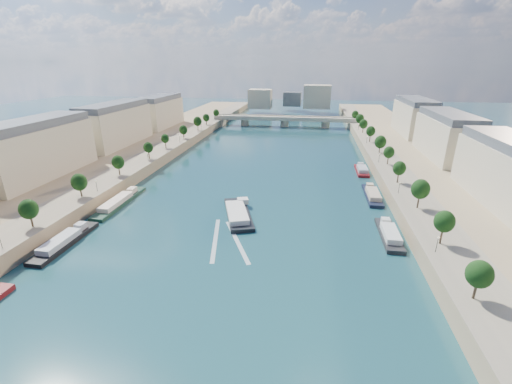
% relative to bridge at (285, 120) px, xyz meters
% --- Properties ---
extents(ground, '(700.00, 700.00, 0.00)m').
position_rel_bridge_xyz_m(ground, '(0.00, -139.49, -5.08)').
color(ground, '#0B2332').
rests_on(ground, ground).
extents(quay_left, '(44.00, 520.00, 5.00)m').
position_rel_bridge_xyz_m(quay_left, '(-72.00, -139.49, -2.58)').
color(quay_left, '#9E8460').
rests_on(quay_left, ground).
extents(quay_right, '(44.00, 520.00, 5.00)m').
position_rel_bridge_xyz_m(quay_right, '(72.00, -139.49, -2.58)').
color(quay_right, '#9E8460').
rests_on(quay_right, ground).
extents(pave_left, '(14.00, 520.00, 0.10)m').
position_rel_bridge_xyz_m(pave_left, '(-57.00, -139.49, -0.03)').
color(pave_left, gray).
rests_on(pave_left, quay_left).
extents(pave_right, '(14.00, 520.00, 0.10)m').
position_rel_bridge_xyz_m(pave_right, '(57.00, -139.49, -0.03)').
color(pave_right, gray).
rests_on(pave_right, quay_right).
extents(trees_left, '(4.80, 268.80, 8.26)m').
position_rel_bridge_xyz_m(trees_left, '(-55.00, -137.49, 5.39)').
color(trees_left, '#382B1E').
rests_on(trees_left, ground).
extents(trees_right, '(4.80, 268.80, 8.26)m').
position_rel_bridge_xyz_m(trees_right, '(55.00, -129.49, 5.39)').
color(trees_right, '#382B1E').
rests_on(trees_right, ground).
extents(lamps_left, '(0.36, 200.36, 4.28)m').
position_rel_bridge_xyz_m(lamps_left, '(-52.50, -149.49, 2.70)').
color(lamps_left, black).
rests_on(lamps_left, ground).
extents(lamps_right, '(0.36, 200.36, 4.28)m').
position_rel_bridge_xyz_m(lamps_right, '(52.50, -134.49, 2.70)').
color(lamps_right, black).
rests_on(lamps_right, ground).
extents(buildings_left, '(16.00, 226.00, 23.20)m').
position_rel_bridge_xyz_m(buildings_left, '(-85.00, -127.49, 11.37)').
color(buildings_left, beige).
rests_on(buildings_left, ground).
extents(buildings_right, '(16.00, 226.00, 23.20)m').
position_rel_bridge_xyz_m(buildings_right, '(85.00, -127.49, 11.37)').
color(buildings_right, beige).
rests_on(buildings_right, ground).
extents(skyline, '(79.00, 42.00, 22.00)m').
position_rel_bridge_xyz_m(skyline, '(3.19, 80.03, 9.57)').
color(skyline, beige).
rests_on(skyline, ground).
extents(bridge, '(112.00, 12.00, 8.15)m').
position_rel_bridge_xyz_m(bridge, '(0.00, 0.00, 0.00)').
color(bridge, '#C1B79E').
rests_on(bridge, ground).
extents(tour_barge, '(15.23, 26.80, 3.64)m').
position_rel_bridge_xyz_m(tour_barge, '(-1.31, -170.97, -4.15)').
color(tour_barge, black).
rests_on(tour_barge, ground).
extents(wake, '(15.77, 25.71, 0.04)m').
position_rel_bridge_xyz_m(wake, '(-1.31, -187.62, -5.06)').
color(wake, silver).
rests_on(wake, ground).
extents(moored_barges_left, '(5.00, 119.53, 3.60)m').
position_rel_bridge_xyz_m(moored_barges_left, '(-45.50, -210.57, -4.24)').
color(moored_barges_left, '#1D1E3F').
rests_on(moored_barges_left, ground).
extents(moored_barges_right, '(5.00, 154.65, 3.60)m').
position_rel_bridge_xyz_m(moored_barges_right, '(45.50, -174.55, -4.24)').
color(moored_barges_right, black).
rests_on(moored_barges_right, ground).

